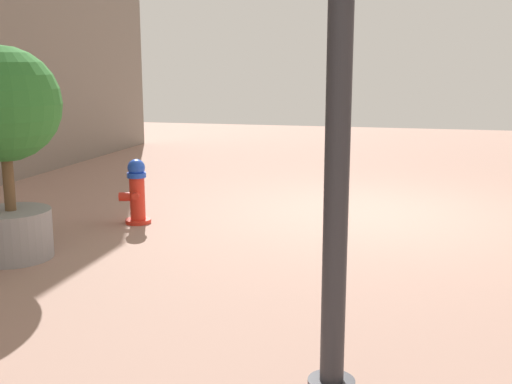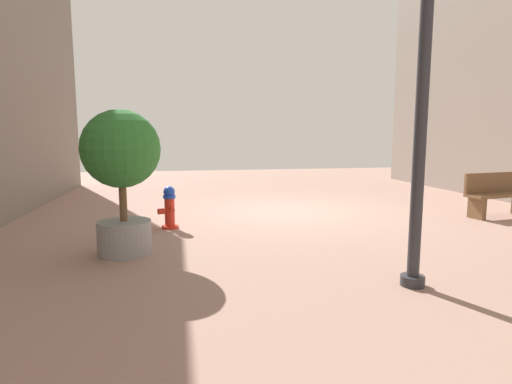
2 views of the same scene
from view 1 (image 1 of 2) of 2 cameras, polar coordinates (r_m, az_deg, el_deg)
ground_plane at (r=8.53m, az=10.06°, el=-1.86°), size 23.40×23.40×0.00m
fire_hydrant at (r=7.91m, az=-10.72°, el=0.04°), size 0.39×0.41×0.80m
planter_tree at (r=6.68m, az=-21.77°, el=5.41°), size 1.13×1.13×2.12m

